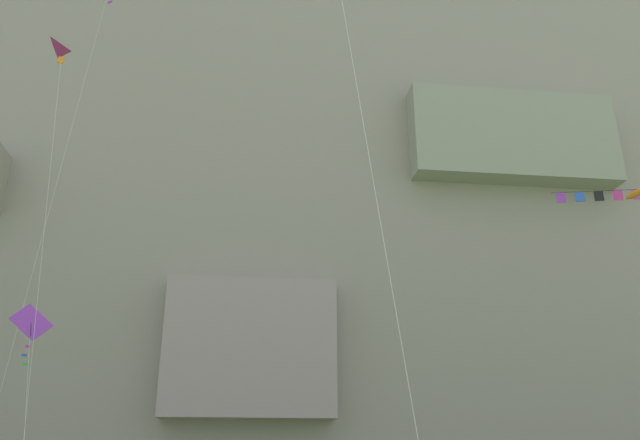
{
  "coord_description": "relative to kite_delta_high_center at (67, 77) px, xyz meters",
  "views": [
    {
      "loc": [
        -0.3,
        4.2,
        3.63
      ],
      "look_at": [
        2.38,
        26.96,
        12.51
      ],
      "focal_mm": 35.21,
      "sensor_mm": 36.0,
      "label": 1
    }
  ],
  "objects": [
    {
      "name": "cliff_face",
      "position": [
        8.77,
        28.97,
        17.54
      ],
      "size": [
        180.0,
        26.86,
        74.71
      ],
      "color": "gray",
      "rests_on": "ground"
    },
    {
      "name": "kite_diamond_low_right",
      "position": [
        -0.84,
        3.28,
        -10.69
      ],
      "size": [
        3.02,
        3.82,
        10.22
      ],
      "color": "purple",
      "rests_on": "ground"
    },
    {
      "name": "kite_banner_mid_center",
      "position": [
        29.74,
        7.87,
        -1.39
      ],
      "size": [
        5.48,
        6.5,
        19.25
      ],
      "color": "black",
      "rests_on": "ground"
    },
    {
      "name": "kite_delta_high_center",
      "position": [
        0.0,
        0.0,
        0.0
      ],
      "size": [
        2.09,
        2.52,
        20.89
      ],
      "color": "#CC3399",
      "rests_on": "ground"
    }
  ]
}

